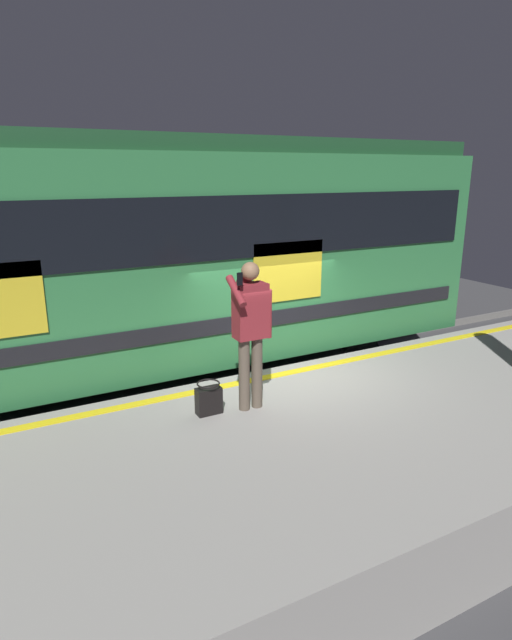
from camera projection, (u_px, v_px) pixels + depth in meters
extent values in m
plane|color=#3D3D3F|center=(275.00, 424.00, 8.38)|extent=(24.13, 24.13, 0.00)
cube|color=gray|center=(357.00, 455.00, 6.54)|extent=(16.09, 4.02, 0.96)
cube|color=yellow|center=(286.00, 373.00, 7.86)|extent=(15.76, 0.16, 0.01)
cube|color=slate|center=(244.00, 395.00, 9.27)|extent=(20.91, 0.08, 0.16)
cube|color=slate|center=(211.00, 369.00, 10.49)|extent=(20.91, 0.08, 0.16)
cube|color=#2D723F|center=(128.00, 257.00, 8.43)|extent=(11.87, 3.03, 3.18)
cube|color=#1B4426|center=(120.00, 145.00, 7.96)|extent=(11.63, 2.79, 0.24)
cube|color=black|center=(156.00, 232.00, 6.98)|extent=(11.28, 0.03, 0.90)
cube|color=black|center=(161.00, 335.00, 7.37)|extent=(11.28, 0.03, 0.24)
cube|color=gold|center=(289.00, 271.00, 8.12)|extent=(1.22, 0.02, 0.92)
cylinder|color=black|center=(360.00, 356.00, 9.70)|extent=(0.84, 0.12, 0.84)
cylinder|color=black|center=(290.00, 324.00, 11.75)|extent=(0.84, 0.12, 0.84)
cylinder|color=brown|center=(257.00, 372.00, 6.65)|extent=(0.14, 0.14, 0.94)
cylinder|color=brown|center=(244.00, 374.00, 6.56)|extent=(0.14, 0.14, 0.94)
cube|color=maroon|center=(250.00, 311.00, 6.38)|extent=(0.40, 0.24, 0.68)
sphere|color=maroon|center=(244.00, 283.00, 6.43)|extent=(0.20, 0.20, 0.20)
sphere|color=#997051|center=(250.00, 271.00, 6.25)|extent=(0.22, 0.22, 0.22)
cylinder|color=maroon|center=(268.00, 314.00, 6.52)|extent=(0.09, 0.09, 0.61)
cylinder|color=maroon|center=(236.00, 291.00, 6.13)|extent=(0.09, 0.42, 0.33)
cube|color=black|center=(240.00, 279.00, 6.00)|extent=(0.07, 0.02, 0.15)
cube|color=black|center=(209.00, 401.00, 6.53)|extent=(0.31, 0.16, 0.34)
torus|color=black|center=(208.00, 384.00, 6.46)|extent=(0.29, 0.29, 0.02)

